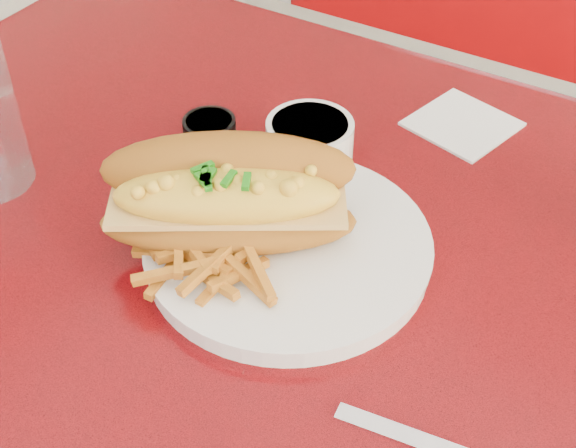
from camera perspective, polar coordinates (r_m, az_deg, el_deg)
The scene contains 9 objects.
diner_table at distance 0.87m, azimuth 1.67°, elevation -9.83°, with size 1.23×0.83×0.77m.
booth_bench_far at distance 1.65m, azimuth 15.61°, elevation 2.69°, with size 1.20×0.51×0.90m.
dinner_plate at distance 0.74m, azimuth -0.00°, elevation -1.69°, with size 0.33×0.33×0.02m.
mac_hoagie at distance 0.72m, azimuth -4.30°, elevation 2.05°, with size 0.26×0.22×0.10m.
fries_pile at distance 0.71m, azimuth -5.03°, elevation -1.46°, with size 0.11×0.10×0.03m, color orange, non-canonical shape.
fork at distance 0.72m, azimuth -4.51°, elevation -2.22°, with size 0.08×0.12×0.00m.
gravy_ramekin at distance 0.84m, azimuth 1.55°, elevation 5.86°, with size 0.11×0.11×0.05m.
sauce_cup_left at distance 0.88m, azimuth -5.60°, elevation 6.67°, with size 0.07×0.07×0.03m.
paper_napkin at distance 0.93m, azimuth 12.28°, elevation 6.96°, with size 0.10×0.10×0.00m, color white.
Camera 1 is at (0.26, -0.47, 1.29)m, focal length 50.00 mm.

